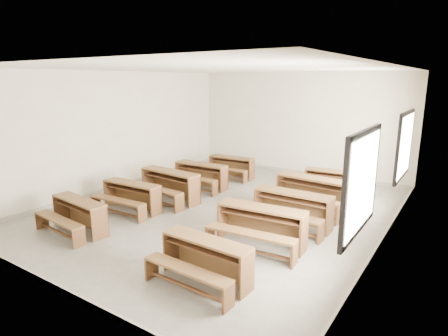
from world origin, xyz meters
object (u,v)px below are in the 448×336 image
Objects in this scene: desk_set_0 at (78,213)px; desk_set_2 at (169,183)px; desk_set_5 at (205,257)px; desk_set_4 at (231,166)px; desk_set_7 at (292,207)px; desk_set_8 at (312,191)px; desk_set_1 at (131,195)px; desk_set_6 at (260,224)px; desk_set_9 at (332,181)px; desk_set_3 at (200,174)px.

desk_set_0 is 2.49m from desk_set_2.
desk_set_2 is at bearing 141.47° from desk_set_5.
desk_set_4 is 0.99× the size of desk_set_5.
desk_set_7 is 1.19m from desk_set_8.
desk_set_1 is 1.03× the size of desk_set_4.
desk_set_4 is at bearing 123.55° from desk_set_6.
desk_set_6 reaches higher than desk_set_9.
desk_set_7 is at bearing 16.11° from desk_set_1.
desk_set_3 is 1.07× the size of desk_set_9.
desk_set_6 reaches higher than desk_set_4.
desk_set_7 reaches higher than desk_set_5.
desk_set_4 is at bearing 83.44° from desk_set_1.
desk_set_8 reaches higher than desk_set_4.
desk_set_6 is at bearing -14.37° from desk_set_2.
desk_set_5 is (3.10, -3.97, -0.02)m from desk_set_3.
desk_set_3 is at bearing -160.58° from desk_set_9.
desk_set_6 reaches higher than desk_set_5.
desk_set_2 is at bearing 91.29° from desk_set_0.
desk_set_1 is 0.85× the size of desk_set_8.
desk_set_8 is at bearing 31.85° from desk_set_1.
desk_set_8 is (3.19, -1.49, 0.08)m from desk_set_4.
desk_set_2 is 1.19× the size of desk_set_9.
desk_set_7 is (3.48, 1.17, 0.04)m from desk_set_1.
desk_set_8 is 1.22× the size of desk_set_9.
desk_set_3 reaches higher than desk_set_4.
desk_set_0 is 3.26m from desk_set_5.
desk_set_5 is 1.55m from desk_set_6.
desk_set_1 reaches higher than desk_set_5.
desk_set_3 reaches higher than desk_set_9.
desk_set_5 is (3.00, -5.42, 0.01)m from desk_set_4.
desk_set_8 is at bearing 53.35° from desk_set_0.
desk_set_0 is 0.96× the size of desk_set_3.
desk_set_2 is 1.16× the size of desk_set_5.
desk_set_6 is (3.36, 1.41, 0.05)m from desk_set_0.
desk_set_0 is 1.01× the size of desk_set_5.
desk_set_5 is at bearing -96.52° from desk_set_9.
desk_set_5 is at bearing -99.07° from desk_set_6.
desk_set_3 is 1.46m from desk_set_4.
desk_set_0 is 1.00× the size of desk_set_1.
desk_set_1 is 3.63m from desk_set_5.
desk_set_8 reaches higher than desk_set_5.
desk_set_1 is at bearing -97.02° from desk_set_3.
desk_set_2 reaches higher than desk_set_5.
desk_set_2 is 1.18× the size of desk_set_4.
desk_set_8 reaches higher than desk_set_0.
desk_set_2 is 4.04m from desk_set_5.
desk_set_6 is 1.05× the size of desk_set_7.
desk_set_0 is 3.65m from desk_set_6.
desk_set_2 is at bearing -91.52° from desk_set_3.
desk_set_7 is at bearing 42.47° from desk_set_0.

